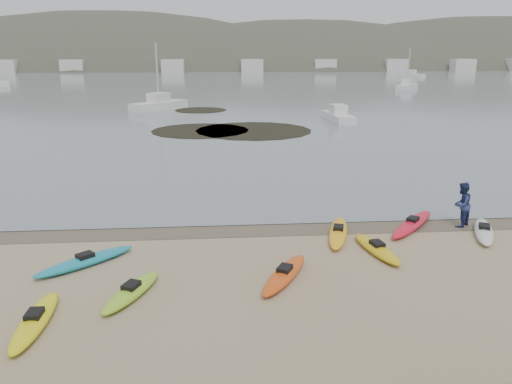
{
  "coord_description": "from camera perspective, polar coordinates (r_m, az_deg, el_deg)",
  "views": [
    {
      "loc": [
        -1.61,
        -20.19,
        7.34
      ],
      "look_at": [
        0.0,
        0.0,
        1.5
      ],
      "focal_mm": 35.0,
      "sensor_mm": 36.0,
      "label": 1
    }
  ],
  "objects": [
    {
      "name": "ground",
      "position": [
        21.54,
        0.0,
        -3.84
      ],
      "size": [
        600.0,
        600.0,
        0.0
      ],
      "primitive_type": "plane",
      "color": "tan",
      "rests_on": "ground"
    },
    {
      "name": "wet_sand",
      "position": [
        21.26,
        0.06,
        -4.1
      ],
      "size": [
        60.0,
        60.0,
        0.0
      ],
      "primitive_type": "plane",
      "color": "brown",
      "rests_on": "ground"
    },
    {
      "name": "water",
      "position": [
        320.28,
        -4.42,
        14.72
      ],
      "size": [
        1200.0,
        1200.0,
        0.0
      ],
      "primitive_type": "plane",
      "color": "slate",
      "rests_on": "ground"
    },
    {
      "name": "kayaks",
      "position": [
        18.23,
        4.0,
        -7.12
      ],
      "size": [
        18.11,
        10.35,
        0.34
      ],
      "color": "gold",
      "rests_on": "ground"
    },
    {
      "name": "person_east",
      "position": [
        22.86,
        22.45,
        -1.35
      ],
      "size": [
        1.2,
        1.17,
        1.94
      ],
      "primitive_type": "imported",
      "rotation": [
        0.0,
        0.0,
        3.84
      ],
      "color": "navy",
      "rests_on": "ground"
    },
    {
      "name": "kelp_mats",
      "position": [
        49.14,
        -3.56,
        7.49
      ],
      "size": [
        14.78,
        24.78,
        0.04
      ],
      "color": "black",
      "rests_on": "water"
    },
    {
      "name": "moored_boats",
      "position": [
        92.01,
        -4.14,
        11.81
      ],
      "size": [
        104.66,
        86.95,
        1.27
      ],
      "color": "silver",
      "rests_on": "ground"
    },
    {
      "name": "far_hills",
      "position": [
        219.28,
        6.33,
        9.89
      ],
      "size": [
        550.0,
        135.0,
        80.0
      ],
      "color": "#384235",
      "rests_on": "ground"
    },
    {
      "name": "far_town",
      "position": [
        165.45,
        -1.99,
        14.22
      ],
      "size": [
        199.0,
        5.0,
        4.0
      ],
      "color": "beige",
      "rests_on": "ground"
    }
  ]
}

